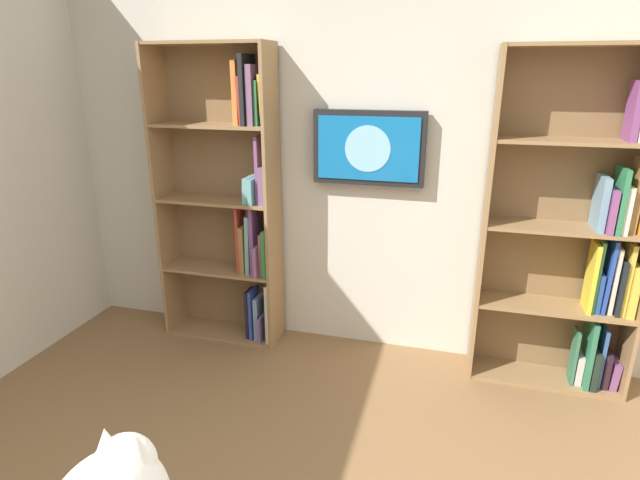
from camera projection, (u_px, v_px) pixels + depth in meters
wall_back at (383, 152)px, 3.22m from camera, size 4.52×0.06×2.70m
bookshelf_left at (583, 235)px, 2.89m from camera, size 0.89×0.28×1.98m
bookshelf_right at (232, 204)px, 3.44m from camera, size 0.83×0.28×2.02m
wall_mounted_tv at (369, 148)px, 3.15m from camera, size 0.70×0.07×0.46m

